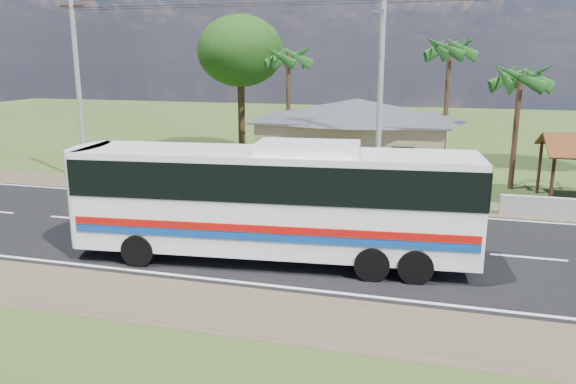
% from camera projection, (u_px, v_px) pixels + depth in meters
% --- Properties ---
extents(ground, '(120.00, 120.00, 0.00)m').
position_uv_depth(ground, '(278.00, 236.00, 21.65)').
color(ground, '#314D1B').
rests_on(ground, ground).
extents(road, '(120.00, 16.00, 0.03)m').
position_uv_depth(road, '(278.00, 236.00, 21.65)').
color(road, black).
rests_on(road, ground).
extents(house, '(12.40, 10.00, 5.00)m').
position_uv_depth(house, '(357.00, 129.00, 32.95)').
color(house, '#C3B582').
rests_on(house, ground).
extents(utility_poles, '(32.80, 2.22, 11.00)m').
position_uv_depth(utility_poles, '(373.00, 79.00, 25.69)').
color(utility_poles, '#9E9E99').
rests_on(utility_poles, ground).
extents(palm_near, '(2.80, 2.80, 6.70)m').
position_uv_depth(palm_near, '(521.00, 78.00, 28.17)').
color(palm_near, '#47301E').
rests_on(palm_near, ground).
extents(palm_mid, '(2.80, 2.80, 8.20)m').
position_uv_depth(palm_mid, '(450.00, 50.00, 32.95)').
color(palm_mid, '#47301E').
rests_on(palm_mid, ground).
extents(palm_far, '(2.80, 2.80, 7.70)m').
position_uv_depth(palm_far, '(288.00, 58.00, 36.11)').
color(palm_far, '#47301E').
rests_on(palm_far, ground).
extents(tree_behind_house, '(6.00, 6.00, 9.61)m').
position_uv_depth(tree_behind_house, '(240.00, 51.00, 38.92)').
color(tree_behind_house, '#47301E').
rests_on(tree_behind_house, ground).
extents(coach_bus, '(13.38, 4.12, 4.09)m').
position_uv_depth(coach_bus, '(275.00, 194.00, 18.58)').
color(coach_bus, white).
rests_on(coach_bus, ground).
extents(motorcycle, '(1.66, 1.02, 0.82)m').
position_uv_depth(motorcycle, '(323.00, 189.00, 27.64)').
color(motorcycle, black).
rests_on(motorcycle, ground).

